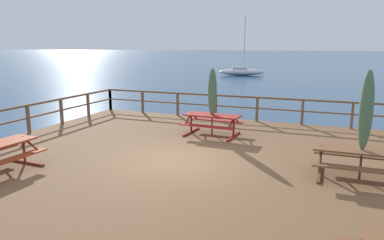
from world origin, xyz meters
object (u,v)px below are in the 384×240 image
(patio_umbrella_short_front, at_px, (366,111))
(sailboat_distant, at_px, (241,72))
(picnic_table_front_right, at_px, (212,120))
(picnic_table_mid_left, at_px, (358,157))
(patio_umbrella_tall_back_left, at_px, (212,93))

(patio_umbrella_short_front, height_order, sailboat_distant, sailboat_distant)
(picnic_table_front_right, xyz_separation_m, picnic_table_mid_left, (4.78, -2.90, 0.00))
(picnic_table_front_right, distance_m, sailboat_distant, 35.23)
(picnic_table_front_right, relative_size, picnic_table_mid_left, 0.99)
(patio_umbrella_short_front, bearing_deg, picnic_table_front_right, 149.01)
(picnic_table_front_right, distance_m, patio_umbrella_short_front, 5.76)
(patio_umbrella_tall_back_left, bearing_deg, picnic_table_front_right, -75.33)
(picnic_table_front_right, relative_size, sailboat_distant, 0.27)
(picnic_table_mid_left, xyz_separation_m, patio_umbrella_short_front, (0.06, -0.01, 1.16))
(picnic_table_front_right, bearing_deg, sailboat_distant, 102.33)
(patio_umbrella_short_front, bearing_deg, patio_umbrella_tall_back_left, 148.50)
(picnic_table_front_right, distance_m, patio_umbrella_tall_back_left, 1.01)
(picnic_table_mid_left, height_order, patio_umbrella_tall_back_left, patio_umbrella_tall_back_left)
(picnic_table_mid_left, bearing_deg, sailboat_distant, 108.25)
(patio_umbrella_tall_back_left, distance_m, patio_umbrella_short_front, 5.70)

